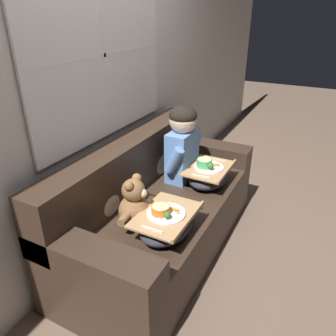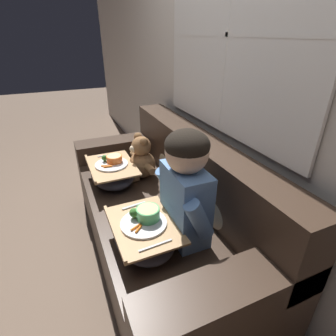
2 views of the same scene
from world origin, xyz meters
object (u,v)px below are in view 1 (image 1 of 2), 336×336
Objects in this scene: teddy_bear at (135,205)px; lap_tray_teddy at (166,223)px; lap_tray_child at (208,175)px; throw_pillow_behind_child at (159,157)px; couch at (158,212)px; throw_pillow_behind_teddy at (107,196)px; child_figure at (183,140)px.

teddy_bear is 0.83× the size of lap_tray_teddy.
teddy_bear is at bearing 162.52° from lap_tray_child.
throw_pillow_behind_child is 0.72× the size of lap_tray_teddy.
couch is 6.23× the size of throw_pillow_behind_teddy.
teddy_bear is 0.79m from lap_tray_child.
throw_pillow_behind_child is 0.89m from lap_tray_teddy.
teddy_bear is at bearing -162.91° from throw_pillow_behind_child.
child_figure reaches higher than throw_pillow_behind_teddy.
throw_pillow_behind_teddy is at bearing 152.37° from couch.
child_figure is 0.36m from lap_tray_child.
lap_tray_child is (0.75, -0.24, -0.07)m from teddy_bear.
child_figure is 1.37× the size of lap_tray_teddy.
lap_tray_child is (0.75, -0.47, -0.07)m from throw_pillow_behind_teddy.
child_figure reaches higher than teddy_bear.
throw_pillow_behind_child is at bearing 31.85° from lap_tray_teddy.
child_figure is at bearing 89.69° from lap_tray_child.
throw_pillow_behind_teddy is (-0.38, 0.20, 0.29)m from couch.
couch is at bearing 175.37° from child_figure.
child_figure is at bearing -4.63° from couch.
lap_tray_teddy is (-0.75, -0.24, -0.27)m from child_figure.
lap_tray_teddy is (-0.75, -0.00, -0.00)m from lap_tray_child.
child_figure reaches higher than couch.
couch is 0.62m from child_figure.
lap_tray_teddy is at bearing -90.36° from teddy_bear.
child_figure is 0.83m from lap_tray_teddy.
child_figure is 0.78m from teddy_bear.
lap_tray_teddy is (-0.38, -0.27, 0.22)m from couch.
throw_pillow_behind_child is 0.30m from child_figure.
teddy_bear is at bearing -174.79° from couch.
lap_tray_child is at bearing -35.83° from couch.
throw_pillow_behind_child is at bearing 17.09° from teddy_bear.
couch reaches higher than throw_pillow_behind_teddy.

